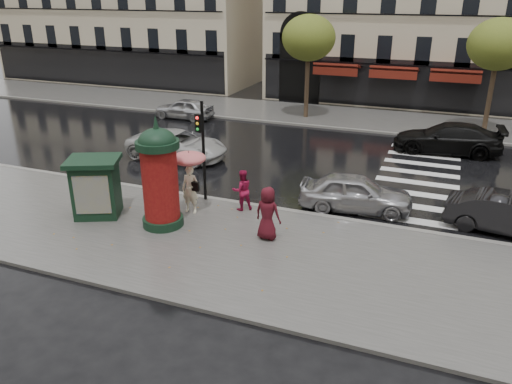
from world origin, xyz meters
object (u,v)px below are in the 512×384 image
at_px(man_burgundy, 268,213).
at_px(car_black, 447,138).
at_px(woman_red, 242,190).
at_px(car_darkgrey, 508,215).
at_px(car_silver, 356,192).
at_px(woman_umbrella, 189,172).
at_px(car_white, 177,145).
at_px(newsstand, 96,187).
at_px(car_far_silver, 184,109).
at_px(traffic_light, 202,142).
at_px(morris_column, 160,174).

xyz_separation_m(man_burgundy, car_black, (5.33, 12.90, -0.26)).
relative_size(woman_red, car_darkgrey, 0.39).
xyz_separation_m(car_silver, car_black, (3.06, 9.19, 0.05)).
height_order(woman_umbrella, car_white, woman_umbrella).
relative_size(woman_red, newsstand, 0.69).
xyz_separation_m(woman_red, car_far_silver, (-9.52, 12.60, -0.24)).
bearing_deg(car_silver, traffic_light, 96.57).
height_order(woman_red, car_far_silver, woman_red).
distance_m(woman_red, car_black, 13.07).
height_order(morris_column, car_white, morris_column).
relative_size(woman_umbrella, woman_red, 1.53).
xyz_separation_m(morris_column, car_black, (9.20, 13.29, -1.27)).
height_order(car_silver, car_white, car_silver).
height_order(newsstand, car_darkgrey, newsstand).
relative_size(newsstand, car_silver, 0.54).
relative_size(car_black, car_far_silver, 1.36).
distance_m(traffic_light, car_black, 13.99).
bearing_deg(traffic_light, car_black, 50.22).
xyz_separation_m(man_burgundy, car_silver, (2.27, 3.71, -0.31)).
height_order(car_white, car_far_silver, car_white).
distance_m(woman_umbrella, newsstand, 3.50).
relative_size(man_burgundy, car_far_silver, 0.46).
height_order(morris_column, car_silver, morris_column).
xyz_separation_m(car_darkgrey, car_far_silver, (-18.89, 10.80, -0.01)).
distance_m(woman_umbrella, man_burgundy, 3.66).
bearing_deg(man_burgundy, traffic_light, -25.40).
relative_size(woman_umbrella, newsstand, 1.06).
relative_size(woman_umbrella, car_silver, 0.57).
bearing_deg(traffic_light, newsstand, -137.75).
bearing_deg(car_silver, car_far_silver, 43.71).
xyz_separation_m(car_silver, car_white, (-9.68, 3.16, -0.02)).
bearing_deg(car_darkgrey, car_silver, 97.73).
bearing_deg(car_white, man_burgundy, -132.67).
bearing_deg(man_burgundy, car_far_silver, -45.33).
height_order(morris_column, car_black, morris_column).
bearing_deg(traffic_light, car_silver, 14.26).
bearing_deg(newsstand, woman_umbrella, 25.78).
height_order(woman_red, man_burgundy, man_burgundy).
height_order(traffic_light, car_white, traffic_light).
bearing_deg(woman_red, car_black, -162.03).
distance_m(woman_umbrella, woman_red, 2.12).
distance_m(man_burgundy, car_white, 10.11).
bearing_deg(car_white, car_silver, -107.89).
relative_size(morris_column, car_silver, 0.94).
relative_size(morris_column, car_darkgrey, 0.97).
relative_size(car_silver, car_black, 0.79).
xyz_separation_m(car_silver, car_darkgrey, (5.36, 0.00, -0.05)).
bearing_deg(morris_column, woman_red, 47.31).
bearing_deg(traffic_light, car_white, 129.80).
bearing_deg(woman_umbrella, woman_red, 28.30).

